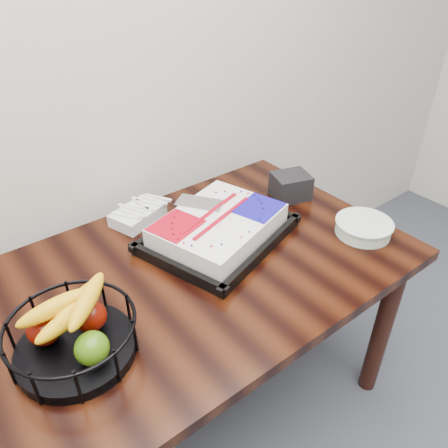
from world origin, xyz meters
TOP-DOWN VIEW (x-y plane):
  - table at (0.00, 2.00)m, footprint 1.80×0.90m
  - cake_tray at (0.34, 2.07)m, footprint 0.57×0.50m
  - fruit_basket at (-0.25, 1.89)m, footprint 0.32×0.32m
  - plate_stack at (0.77, 1.78)m, footprint 0.20×0.20m
  - fork_bag at (0.18, 2.35)m, footprint 0.22×0.18m
  - napkin_box at (0.75, 2.12)m, footprint 0.17×0.16m

SIDE VIEW (x-z plane):
  - table at x=0.00m, z-range 0.29..1.04m
  - plate_stack at x=0.77m, z-range 0.75..0.80m
  - fork_bag at x=0.18m, z-range 0.75..0.80m
  - cake_tray at x=0.34m, z-range 0.75..0.85m
  - napkin_box at x=0.75m, z-range 0.75..0.85m
  - fruit_basket at x=-0.25m, z-range 0.74..0.91m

